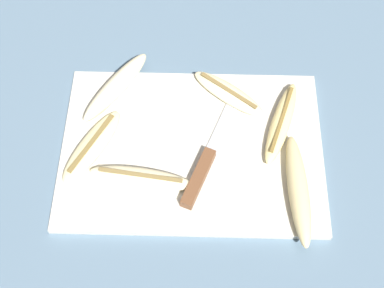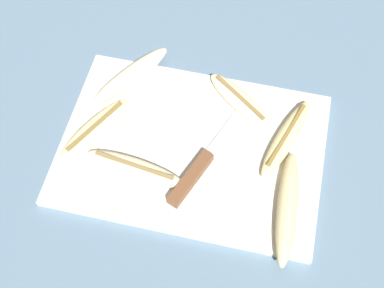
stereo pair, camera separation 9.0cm
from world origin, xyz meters
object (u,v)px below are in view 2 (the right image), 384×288
Objects in this scene: banana_bright_far at (131,75)px; banana_cream_curved at (240,100)px; knife at (197,171)px; banana_soft_right at (96,129)px; banana_pale_long at (135,168)px; banana_golden_short at (286,138)px; banana_mellow_near at (287,208)px.

banana_bright_far is 0.20m from banana_cream_curved.
knife is 0.19m from banana_soft_right.
banana_bright_far is at bearing 107.91° from banana_pale_long.
knife is 0.10m from banana_pale_long.
banana_soft_right is 0.12m from banana_bright_far.
knife is 1.50× the size of banana_cream_curved.
banana_pale_long is at bearing -154.28° from banana_golden_short.
banana_bright_far is at bearing 147.96° from banana_mellow_near.
banana_soft_right is 0.96× the size of banana_bright_far.
banana_mellow_near reaches higher than banana_soft_right.
banana_soft_right is 0.33m from banana_golden_short.
knife is 0.16m from banana_golden_short.
banana_bright_far is at bearing 155.92° from knife.
banana_golden_short is at bearing 98.31° from banana_mellow_near.
banana_pale_long is at bearing -129.59° from banana_cream_curved.
banana_golden_short is at bearing 9.53° from banana_soft_right.
banana_bright_far reaches higher than banana_pale_long.
banana_mellow_near is at bearing -81.69° from banana_golden_short.
banana_golden_short is at bearing -34.20° from banana_cream_curved.
banana_golden_short is (0.09, -0.06, 0.00)m from banana_cream_curved.
banana_cream_curved is at bearing 95.13° from knife.
banana_bright_far is 0.30m from banana_golden_short.
knife is at bearing -45.19° from banana_bright_far.
banana_soft_right is 0.91× the size of banana_pale_long.
banana_soft_right is 0.91× the size of banana_golden_short.
knife is at bearing 166.79° from banana_mellow_near.
banana_pale_long is 1.00× the size of banana_golden_short.
knife is 1.22× the size of banana_golden_short.
banana_mellow_near is (0.15, -0.04, 0.01)m from knife.
banana_pale_long reaches higher than knife.
banana_bright_far is at bearing 167.36° from banana_golden_short.
banana_mellow_near reaches higher than banana_pale_long.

